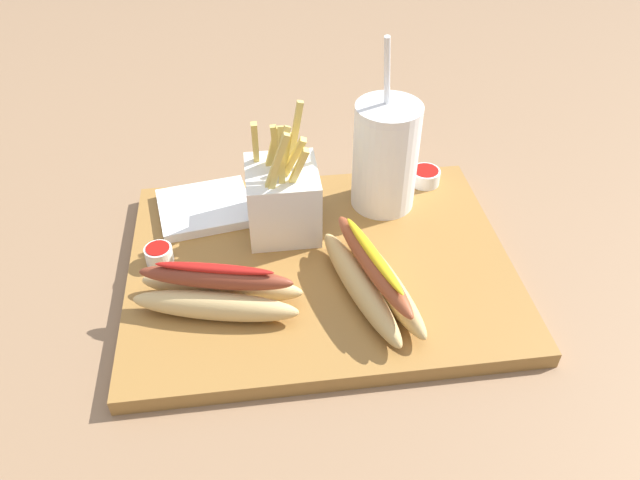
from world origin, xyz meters
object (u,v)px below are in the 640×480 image
Objects in this scene: fries_basket at (283,197)px; hot_dog_1 at (372,278)px; ketchup_cup_2 at (425,176)px; ketchup_cup_1 at (159,254)px; napkin_stack at (205,208)px; soda_cup at (385,156)px; hot_dog_2 at (218,291)px.

fries_basket is 0.15m from hot_dog_1.
ketchup_cup_1 is at bearing 18.60° from ketchup_cup_2.
ketchup_cup_2 is at bearing -174.97° from napkin_stack.
fries_basket is 0.16m from ketchup_cup_1.
ketchup_cup_1 is at bearing 60.82° from napkin_stack.
ketchup_cup_1 is (0.28, 0.08, -0.06)m from soda_cup.
napkin_stack is (0.02, -0.17, -0.02)m from hot_dog_2.
soda_cup is 0.24m from napkin_stack.
ketchup_cup_2 is at bearing -161.40° from ketchup_cup_1.
soda_cup is at bearing -164.52° from fries_basket.
hot_dog_1 is at bearing 179.55° from hot_dog_2.
ketchup_cup_2 is (-0.35, -0.12, -0.00)m from ketchup_cup_1.
soda_cup reaches higher than hot_dog_2.
soda_cup is at bearing -163.73° from ketchup_cup_1.
ketchup_cup_1 is at bearing -49.62° from hot_dog_2.
hot_dog_1 is (0.05, 0.16, -0.05)m from soda_cup.
soda_cup is 0.30m from ketchup_cup_1.
hot_dog_1 is at bearing 160.70° from ketchup_cup_1.
fries_basket reaches higher than napkin_stack.
hot_dog_1 is 1.04× the size of hot_dog_2.
soda_cup is 0.27m from hot_dog_2.
soda_cup is 0.18m from hot_dog_1.
ketchup_cup_2 is at bearing -160.21° from fries_basket.
hot_dog_2 is 0.17m from napkin_stack.
hot_dog_2 is at bearing 35.30° from ketchup_cup_2.
hot_dog_1 reaches higher than ketchup_cup_1.
hot_dog_1 is 0.23m from ketchup_cup_2.
hot_dog_2 is 0.11m from ketchup_cup_1.
hot_dog_1 reaches higher than hot_dog_2.
fries_basket is 1.46× the size of napkin_stack.
napkin_stack is at bearing -119.18° from ketchup_cup_1.
fries_basket is 4.16× the size of ketchup_cup_2.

